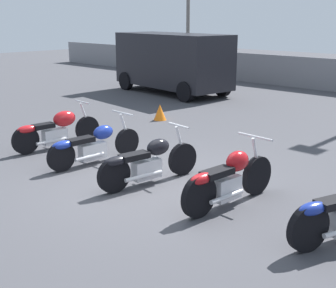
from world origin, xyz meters
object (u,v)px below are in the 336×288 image
(motorcycle_slot_2, at_px, (147,162))
(traffic_cone_far, at_px, (160,112))
(motorcycle_slot_0, at_px, (57,129))
(motorcycle_slot_3, at_px, (228,179))
(parked_van, at_px, (172,60))
(motorcycle_slot_1, at_px, (93,145))

(motorcycle_slot_2, xyz_separation_m, traffic_cone_far, (-3.51, 3.83, -0.18))
(traffic_cone_far, bearing_deg, motorcycle_slot_0, -83.91)
(motorcycle_slot_0, distance_m, motorcycle_slot_3, 4.72)
(motorcycle_slot_0, distance_m, traffic_cone_far, 3.64)
(motorcycle_slot_3, xyz_separation_m, traffic_cone_far, (-5.10, 3.65, -0.21))
(motorcycle_slot_2, height_order, traffic_cone_far, motorcycle_slot_2)
(motorcycle_slot_2, relative_size, parked_van, 0.42)
(motorcycle_slot_1, distance_m, motorcycle_slot_3, 3.22)
(motorcycle_slot_3, relative_size, traffic_cone_far, 4.53)
(motorcycle_slot_3, bearing_deg, motorcycle_slot_2, -169.79)
(motorcycle_slot_0, xyz_separation_m, motorcycle_slot_2, (3.13, -0.21, -0.03))
(motorcycle_slot_2, xyz_separation_m, motorcycle_slot_3, (1.59, 0.18, 0.03))
(motorcycle_slot_0, xyz_separation_m, motorcycle_slot_1, (1.50, -0.14, -0.04))
(motorcycle_slot_1, bearing_deg, motorcycle_slot_3, 4.41)
(motorcycle_slot_1, bearing_deg, traffic_cone_far, 119.02)
(motorcycle_slot_0, bearing_deg, traffic_cone_far, 99.68)
(motorcycle_slot_2, distance_m, traffic_cone_far, 5.20)
(motorcycle_slot_1, relative_size, motorcycle_slot_2, 1.04)
(motorcycle_slot_0, distance_m, motorcycle_slot_2, 3.13)
(motorcycle_slot_1, relative_size, parked_van, 0.43)
(motorcycle_slot_0, height_order, parked_van, parked_van)
(motorcycle_slot_1, height_order, motorcycle_slot_3, motorcycle_slot_3)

